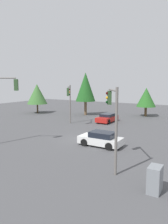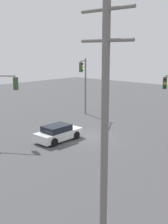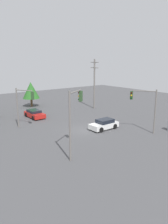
% 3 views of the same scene
% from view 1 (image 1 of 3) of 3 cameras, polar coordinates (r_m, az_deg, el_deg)
% --- Properties ---
extents(ground_plane, '(80.00, 80.00, 0.00)m').
position_cam_1_polar(ground_plane, '(22.97, 0.78, -7.24)').
color(ground_plane, '#4C4C4F').
extents(sedan_white, '(1.91, 4.10, 1.37)m').
position_cam_1_polar(sedan_white, '(20.73, 4.44, -7.04)').
color(sedan_white, silver).
rests_on(sedan_white, ground_plane).
extents(sedan_red, '(4.27, 2.02, 1.26)m').
position_cam_1_polar(sedan_red, '(32.94, 6.09, -1.54)').
color(sedan_red, red).
rests_on(sedan_red, ground_plane).
extents(traffic_signal_cross, '(2.60, 1.61, 5.55)m').
position_cam_1_polar(traffic_signal_cross, '(30.35, -3.84, 3.66)').
color(traffic_signal_cross, slate).
rests_on(traffic_signal_cross, ground_plane).
extents(traffic_signal_aux, '(2.84, 2.00, 5.68)m').
position_cam_1_polar(traffic_signal_aux, '(15.07, 7.53, -0.28)').
color(traffic_signal_aux, slate).
rests_on(traffic_signal_aux, ground_plane).
extents(electrical_cabinet, '(1.02, 0.67, 1.48)m').
position_cam_1_polar(electrical_cabinet, '(12.99, 18.03, -16.40)').
color(electrical_cabinet, gray).
rests_on(electrical_cabinet, ground_plane).
extents(tree_far, '(3.32, 3.32, 4.97)m').
position_cam_1_polar(tree_far, '(39.38, 15.93, 3.70)').
color(tree_far, brown).
rests_on(tree_far, ground_plane).
extents(tree_left, '(3.83, 3.83, 5.58)m').
position_cam_1_polar(tree_left, '(42.83, -12.16, 4.61)').
color(tree_left, '#4C3823').
rests_on(tree_left, ground_plane).
extents(tree_right, '(3.55, 3.55, 7.65)m').
position_cam_1_polar(tree_right, '(39.37, 0.40, 6.53)').
color(tree_right, brown).
rests_on(tree_right, ground_plane).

